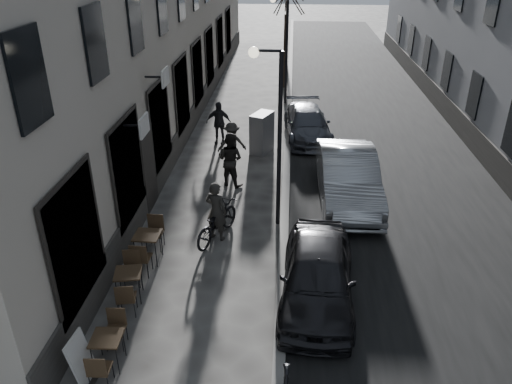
# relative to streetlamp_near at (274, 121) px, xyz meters

# --- Properties ---
(road) EXTENTS (7.30, 60.00, 0.00)m
(road) POSITION_rel_streetlamp_near_xyz_m (4.02, 10.00, -3.16)
(road) COLOR black
(road) RESTS_ON ground
(kerb) EXTENTS (0.25, 60.00, 0.12)m
(kerb) POSITION_rel_streetlamp_near_xyz_m (0.37, 10.00, -3.10)
(kerb) COLOR slate
(kerb) RESTS_ON ground
(streetlamp_near) EXTENTS (0.90, 0.28, 5.09)m
(streetlamp_near) POSITION_rel_streetlamp_near_xyz_m (0.00, 0.00, 0.00)
(streetlamp_near) COLOR black
(streetlamp_near) RESTS_ON ground
(streetlamp_far) EXTENTS (0.90, 0.28, 5.09)m
(streetlamp_far) POSITION_rel_streetlamp_near_xyz_m (0.00, 12.00, 0.00)
(streetlamp_far) COLOR black
(streetlamp_far) RESTS_ON ground
(bistro_set_a) EXTENTS (0.60, 1.42, 0.83)m
(bistro_set_a) POSITION_rel_streetlamp_near_xyz_m (-2.95, -5.70, -2.73)
(bistro_set_a) COLOR #332516
(bistro_set_a) RESTS_ON ground
(bistro_set_b) EXTENTS (0.70, 1.52, 0.87)m
(bistro_set_b) POSITION_rel_streetlamp_near_xyz_m (-3.14, -3.67, -2.71)
(bistro_set_b) COLOR #332516
(bistro_set_b) RESTS_ON ground
(bistro_set_c) EXTENTS (0.66, 1.60, 0.94)m
(bistro_set_c) POSITION_rel_streetlamp_near_xyz_m (-3.10, -2.13, -2.68)
(bistro_set_c) COLOR #332516
(bistro_set_c) RESTS_ON ground
(sign_board) EXTENTS (0.41, 0.63, 1.04)m
(sign_board) POSITION_rel_streetlamp_near_xyz_m (-3.29, -6.12, -2.74)
(sign_board) COLOR black
(sign_board) RESTS_ON ground
(utility_cabinet) EXTENTS (0.94, 1.19, 1.57)m
(utility_cabinet) POSITION_rel_streetlamp_near_xyz_m (-0.63, 5.46, -2.37)
(utility_cabinet) COLOR #5B5A5D
(utility_cabinet) RESTS_ON ground
(bicycle) EXTENTS (1.43, 2.13, 1.06)m
(bicycle) POSITION_rel_streetlamp_near_xyz_m (-1.49, -0.93, -2.63)
(bicycle) COLOR black
(bicycle) RESTS_ON ground
(cyclist_rider) EXTENTS (0.74, 0.63, 1.74)m
(cyclist_rider) POSITION_rel_streetlamp_near_xyz_m (-1.49, -0.93, -2.29)
(cyclist_rider) COLOR #262521
(cyclist_rider) RESTS_ON ground
(pedestrian_near) EXTENTS (1.11, 1.01, 1.87)m
(pedestrian_near) POSITION_rel_streetlamp_near_xyz_m (-1.51, 2.47, -2.23)
(pedestrian_near) COLOR black
(pedestrian_near) RESTS_ON ground
(pedestrian_mid) EXTENTS (1.17, 0.84, 1.63)m
(pedestrian_mid) POSITION_rel_streetlamp_near_xyz_m (-1.64, 4.18, -2.35)
(pedestrian_mid) COLOR #2C2A27
(pedestrian_mid) RESTS_ON ground
(pedestrian_far) EXTENTS (1.05, 0.50, 1.75)m
(pedestrian_far) POSITION_rel_streetlamp_near_xyz_m (-2.42, 6.26, -2.28)
(pedestrian_far) COLOR black
(pedestrian_far) RESTS_ON ground
(car_near) EXTENTS (1.90, 4.20, 1.40)m
(car_near) POSITION_rel_streetlamp_near_xyz_m (1.17, -3.41, -2.46)
(car_near) COLOR black
(car_near) RESTS_ON ground
(car_mid) EXTENTS (1.82, 4.97, 1.63)m
(car_mid) POSITION_rel_streetlamp_near_xyz_m (2.31, 1.61, -2.35)
(car_mid) COLOR #9EA2A7
(car_mid) RESTS_ON ground
(car_far) EXTENTS (2.15, 4.43, 1.24)m
(car_far) POSITION_rel_streetlamp_near_xyz_m (1.17, 7.12, -2.54)
(car_far) COLOR #3F424B
(car_far) RESTS_ON ground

